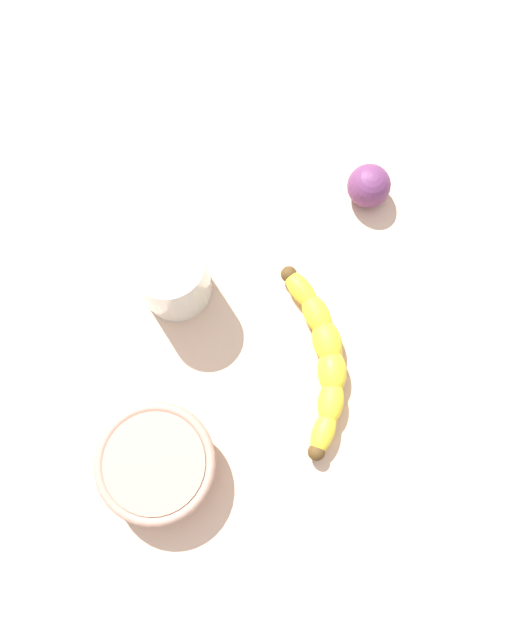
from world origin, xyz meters
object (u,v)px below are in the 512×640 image
smoothie_glass (173,277)px  ceramic_bowl (157,463)px  banana (322,357)px  plum_fruit (369,186)px

smoothie_glass → ceramic_bowl: bearing=-0.6°
ceramic_bowl → banana: bearing=125.8°
ceramic_bowl → smoothie_glass: bearing=179.4°
banana → plum_fruit: 22.90cm
banana → smoothie_glass: size_ratio=2.28×
banana → smoothie_glass: bearing=55.3°
ceramic_bowl → plum_fruit: same height
smoothie_glass → banana: bearing=65.8°
smoothie_glass → ceramic_bowl: (21.62, -0.23, -1.63)cm
banana → ceramic_bowl: ceramic_bowl is taller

